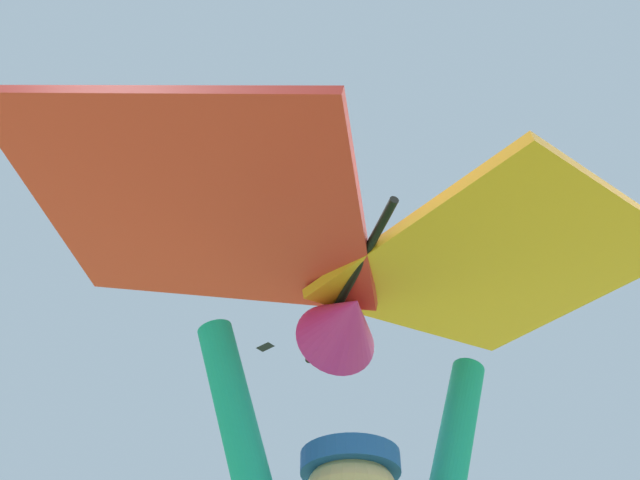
# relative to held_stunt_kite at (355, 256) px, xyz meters

# --- Properties ---
(held_stunt_kite) EXTENTS (2.08, 1.31, 0.43)m
(held_stunt_kite) POSITION_rel_held_stunt_kite_xyz_m (0.00, 0.00, 0.00)
(held_stunt_kite) COLOR black
(distant_kite_black_low_right) EXTENTS (0.89, 0.90, 0.30)m
(distant_kite_black_low_right) POSITION_rel_held_stunt_kite_xyz_m (-1.50, 27.43, 16.62)
(distant_kite_black_low_right) COLOR black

